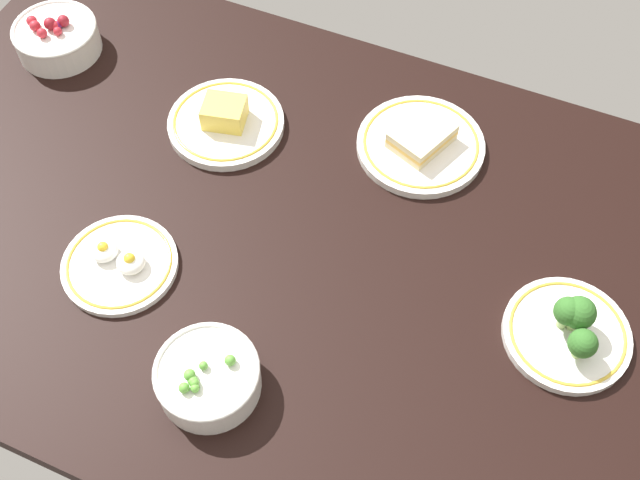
{
  "coord_description": "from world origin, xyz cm",
  "views": [
    {
      "loc": [
        -25.5,
        58.93,
        104.11
      ],
      "look_at": [
        0.0,
        0.0,
        6.0
      ],
      "focal_mm": 44.06,
      "sensor_mm": 36.0,
      "label": 1
    }
  ],
  "objects": [
    {
      "name": "plate_cheese",
      "position": [
        24.09,
        -15.94,
        5.36
      ],
      "size": [
        19.52,
        19.52,
        5.48
      ],
      "color": "white",
      "rests_on": "dining_table"
    },
    {
      "name": "bowl_peas",
      "position": [
        4.79,
        26.47,
        6.87
      ],
      "size": [
        14.2,
        14.2,
        6.52
      ],
      "color": "white",
      "rests_on": "dining_table"
    },
    {
      "name": "dining_table",
      "position": [
        0.0,
        0.0,
        2.0
      ],
      "size": [
        152.97,
        88.59,
        4.0
      ],
      "primitive_type": "cube",
      "color": "black",
      "rests_on": "ground"
    },
    {
      "name": "plate_eggs",
      "position": [
        25.99,
        14.92,
        4.95
      ],
      "size": [
        17.31,
        17.31,
        4.12
      ],
      "color": "white",
      "rests_on": "dining_table"
    },
    {
      "name": "plate_sandwich",
      "position": [
        -7.46,
        -24.42,
        5.34
      ],
      "size": [
        21.04,
        21.04,
        4.62
      ],
      "color": "white",
      "rests_on": "dining_table"
    },
    {
      "name": "plate_broccoli",
      "position": [
        -37.85,
        0.31,
        6.11
      ],
      "size": [
        18.0,
        18.0,
        7.61
      ],
      "color": "white",
      "rests_on": "dining_table"
    },
    {
      "name": "bowl_berries",
      "position": [
        60.04,
        -20.42,
        6.98
      ],
      "size": [
        15.0,
        15.0,
        7.2
      ],
      "color": "white",
      "rests_on": "dining_table"
    }
  ]
}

